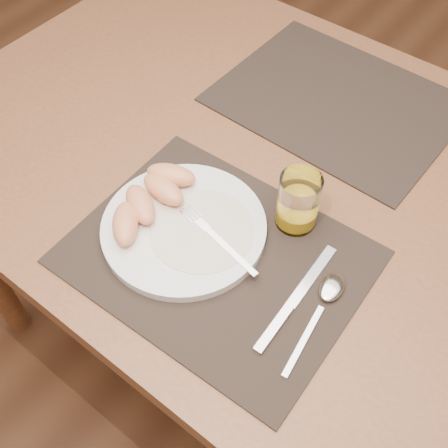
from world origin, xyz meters
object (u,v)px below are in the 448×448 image
(plate, at_px, (184,228))
(fork, at_px, (212,234))
(knife, at_px, (290,306))
(juice_glass, at_px, (298,203))
(placemat_far, at_px, (337,101))
(spoon, at_px, (328,295))
(placemat_near, at_px, (217,257))
(table, at_px, (283,202))

(plate, distance_m, fork, 0.05)
(knife, relative_size, juice_glass, 2.15)
(plate, distance_m, juice_glass, 0.19)
(fork, distance_m, juice_glass, 0.15)
(placemat_far, height_order, fork, fork)
(placemat_far, distance_m, juice_glass, 0.32)
(spoon, bearing_deg, knife, -125.38)
(fork, xyz_separation_m, juice_glass, (0.08, 0.12, 0.03))
(plate, relative_size, knife, 1.22)
(plate, bearing_deg, placemat_near, -4.78)
(spoon, bearing_deg, juice_glass, 142.56)
(juice_glass, bearing_deg, placemat_far, 108.48)
(plate, bearing_deg, placemat_far, 85.92)
(plate, xyz_separation_m, juice_glass, (0.13, 0.13, 0.04))
(placemat_near, bearing_deg, juice_glass, 66.51)
(fork, distance_m, spoon, 0.20)
(knife, distance_m, spoon, 0.06)
(placemat_near, distance_m, juice_glass, 0.16)
(table, xyz_separation_m, placemat_near, (0.01, -0.22, 0.09))
(table, bearing_deg, fork, -93.24)
(knife, xyz_separation_m, spoon, (0.03, 0.05, 0.00))
(placemat_near, height_order, plate, plate)
(fork, relative_size, juice_glass, 1.70)
(plate, bearing_deg, juice_glass, 44.19)
(spoon, bearing_deg, fork, -172.81)
(table, distance_m, spoon, 0.28)
(plate, distance_m, knife, 0.22)
(knife, height_order, juice_glass, juice_glass)
(table, bearing_deg, juice_glass, -49.48)
(placemat_far, relative_size, knife, 2.04)
(placemat_far, distance_m, fork, 0.42)
(placemat_near, xyz_separation_m, plate, (-0.07, 0.01, 0.01))
(knife, bearing_deg, plate, 177.17)
(table, bearing_deg, knife, -55.20)
(table, height_order, placemat_near, placemat_near)
(placemat_far, height_order, spoon, spoon)
(plate, bearing_deg, spoon, 8.68)
(spoon, distance_m, juice_glass, 0.15)
(placemat_near, distance_m, fork, 0.04)
(placemat_near, relative_size, knife, 2.04)
(plate, xyz_separation_m, fork, (0.05, 0.01, 0.01))
(placemat_far, height_order, plate, plate)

